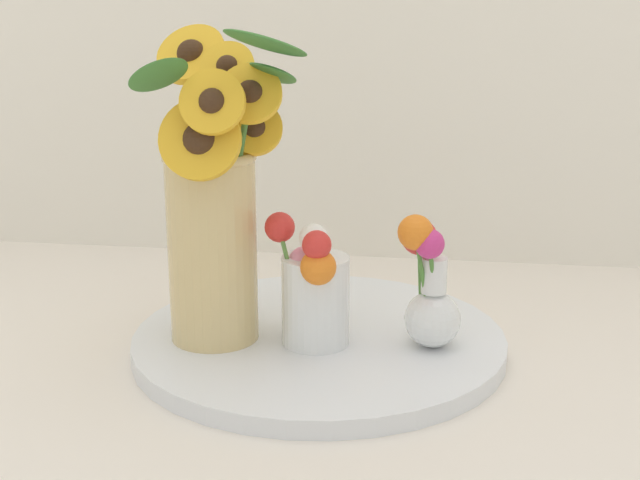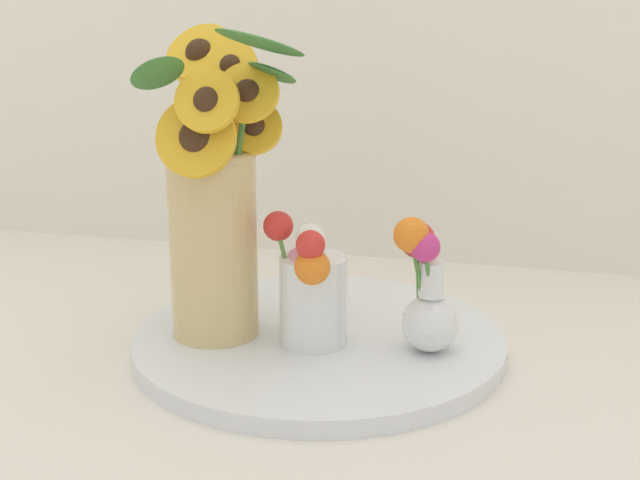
{
  "view_description": "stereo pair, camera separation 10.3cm",
  "coord_description": "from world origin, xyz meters",
  "px_view_note": "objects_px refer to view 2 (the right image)",
  "views": [
    {
      "loc": [
        0.14,
        -0.96,
        0.43
      ],
      "look_at": [
        0.0,
        0.03,
        0.14
      ],
      "focal_mm": 50.0,
      "sensor_mm": 36.0,
      "label": 1
    },
    {
      "loc": [
        0.24,
        -0.94,
        0.43
      ],
      "look_at": [
        0.0,
        0.03,
        0.14
      ],
      "focal_mm": 50.0,
      "sensor_mm": 36.0,
      "label": 2
    }
  ],
  "objects_px": {
    "serving_tray": "(320,342)",
    "vase_bulb_right": "(426,291)",
    "vase_small_center": "(311,288)",
    "mason_jar_sunflowers": "(216,208)"
  },
  "relations": [
    {
      "from": "serving_tray",
      "to": "vase_small_center",
      "type": "xyz_separation_m",
      "value": [
        -0.0,
        -0.04,
        0.08
      ]
    },
    {
      "from": "serving_tray",
      "to": "mason_jar_sunflowers",
      "type": "relative_size",
      "value": 1.22
    },
    {
      "from": "vase_small_center",
      "to": "vase_bulb_right",
      "type": "height_order",
      "value": "vase_bulb_right"
    },
    {
      "from": "serving_tray",
      "to": "vase_bulb_right",
      "type": "bearing_deg",
      "value": -9.04
    },
    {
      "from": "serving_tray",
      "to": "mason_jar_sunflowers",
      "type": "height_order",
      "value": "mason_jar_sunflowers"
    },
    {
      "from": "vase_small_center",
      "to": "vase_bulb_right",
      "type": "distance_m",
      "value": 0.13
    },
    {
      "from": "serving_tray",
      "to": "vase_small_center",
      "type": "bearing_deg",
      "value": -92.27
    },
    {
      "from": "vase_small_center",
      "to": "vase_bulb_right",
      "type": "bearing_deg",
      "value": 7.02
    },
    {
      "from": "vase_small_center",
      "to": "serving_tray",
      "type": "bearing_deg",
      "value": 87.73
    },
    {
      "from": "serving_tray",
      "to": "vase_bulb_right",
      "type": "height_order",
      "value": "vase_bulb_right"
    }
  ]
}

